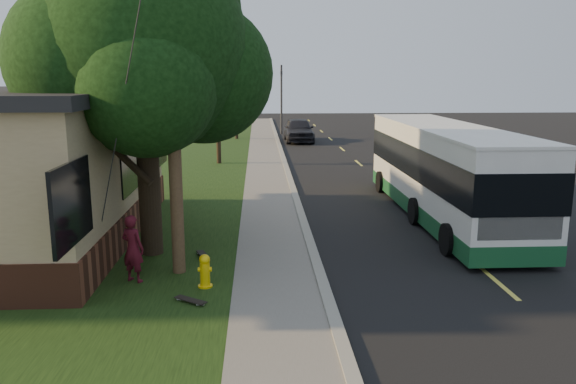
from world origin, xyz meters
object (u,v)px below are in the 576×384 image
object	(u,v)px
skateboard_main	(203,255)
leafy_tree	(145,53)
skateboard_spare	(191,300)
distant_car	(299,130)
bare_tree_near	(218,124)
bare_tree_far	(236,112)
traffic_signal	(281,95)
transit_bus	(444,169)
utility_pole	(171,75)
fire_hydrant	(205,271)
skateboarder	(133,249)

from	to	relation	value
skateboard_main	leafy_tree	bearing A→B (deg)	157.73
skateboard_spare	distant_car	distance (m)	29.63
bare_tree_near	distant_car	xyz separation A→B (m)	(5.00, 10.43, -1.31)
bare_tree_far	traffic_signal	distance (m)	5.44
bare_tree_far	transit_bus	xyz separation A→B (m)	(7.68, -23.82, -0.39)
distant_car	utility_pole	bearing A→B (deg)	-100.16
fire_hydrant	skateboarder	world-z (taller)	skateboarder
fire_hydrant	bare_tree_far	xyz separation A→B (m)	(-0.40, 30.00, 1.57)
utility_pole	distant_car	distance (m)	28.11
distant_car	transit_bus	bearing A→B (deg)	-82.08
bare_tree_far	skateboard_main	distance (m)	27.96
fire_hydrant	utility_pole	bearing A→B (deg)	125.38
traffic_signal	transit_bus	world-z (taller)	traffic_signal
bare_tree_far	traffic_signal	xyz separation A→B (m)	(3.50, 4.00, 1.16)
bare_tree_far	skateboarder	distance (m)	29.62
bare_tree_far	skateboard_main	bearing A→B (deg)	-89.69
bare_tree_far	distant_car	size ratio (longest dim) A/B	0.81
skateboard_spare	distant_car	bearing A→B (deg)	81.61
utility_pole	leafy_tree	size ratio (longest dim) A/B	1.16
bare_tree_far	skateboard_spare	bearing A→B (deg)	-89.67
leafy_tree	transit_bus	xyz separation A→B (m)	(8.85, 3.53, -3.55)
transit_bus	traffic_signal	bearing A→B (deg)	98.55
traffic_signal	skateboarder	distance (m)	33.99
traffic_signal	skateboard_main	bearing A→B (deg)	-96.00
utility_pole	skateboarder	world-z (taller)	utility_pole
skateboard_main	distant_car	xyz separation A→B (m)	(4.35, 26.32, 0.72)
fire_hydrant	transit_bus	xyz separation A→B (m)	(7.28, 6.18, 1.19)
skateboard_spare	traffic_signal	bearing A→B (deg)	84.56
skateboard_main	distant_car	size ratio (longest dim) A/B	0.15
skateboarder	distant_car	size ratio (longest dim) A/B	0.31
transit_bus	utility_pole	bearing A→B (deg)	-147.02
skateboard_main	skateboard_spare	xyz separation A→B (m)	(0.03, -2.98, 0.00)
leafy_tree	bare_tree_far	xyz separation A→B (m)	(1.17, 27.35, -3.16)
bare_tree_near	transit_bus	distance (m)	14.39
bare_tree_near	bare_tree_far	size ratio (longest dim) A/B	1.07
bare_tree_near	skateboard_spare	size ratio (longest dim) A/B	5.98
leafy_tree	skateboard_spare	xyz separation A→B (m)	(1.35, -3.52, -5.04)
leafy_tree	bare_tree_far	size ratio (longest dim) A/B	1.94
fire_hydrant	skateboard_main	world-z (taller)	fire_hydrant
traffic_signal	leafy_tree	bearing A→B (deg)	-98.47
skateboard_spare	transit_bus	bearing A→B (deg)	43.22
traffic_signal	skateboard_spare	distance (m)	35.16
bare_tree_far	skateboarder	bearing A→B (deg)	-92.37
transit_bus	skateboarder	bearing A→B (deg)	-147.14
utility_pole	leafy_tree	bearing A→B (deg)	117.60
skateboarder	skateboard_spare	world-z (taller)	skateboarder
fire_hydrant	bare_tree_near	xyz separation A→B (m)	(-0.90, 18.00, 1.72)
skateboard_main	skateboard_spare	world-z (taller)	same
leafy_tree	bare_tree_far	bearing A→B (deg)	87.55
leafy_tree	utility_pole	bearing A→B (deg)	-62.40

